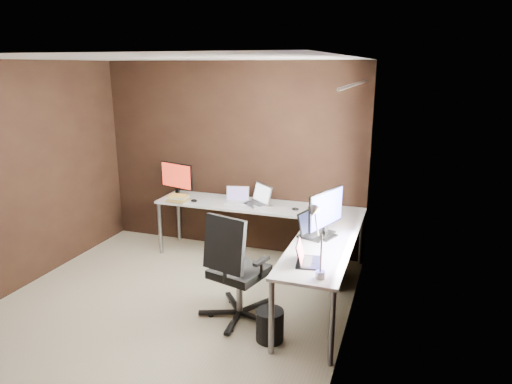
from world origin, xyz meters
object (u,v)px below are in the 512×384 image
(book_stack, at_px, (178,198))
(laptop_silver, at_px, (258,200))
(laptop_black_small, at_px, (305,258))
(office_chair, at_px, (237,288))
(monitor_right, at_px, (326,211))
(laptop_white, at_px, (237,199))
(desk_lamp, at_px, (315,232))
(monitor_left, at_px, (177,178))
(drawer_pedestal, at_px, (326,256))
(laptop_black_big, at_px, (314,229))
(wastebasket, at_px, (270,325))

(book_stack, bearing_deg, laptop_silver, 12.28)
(laptop_black_small, bearing_deg, book_stack, 48.19)
(office_chair, bearing_deg, laptop_silver, 115.67)
(monitor_right, distance_m, laptop_silver, 1.37)
(laptop_black_small, bearing_deg, laptop_white, 30.91)
(laptop_black_small, xyz_separation_m, desk_lamp, (0.12, -0.19, 0.33))
(laptop_white, distance_m, desk_lamp, 2.25)
(monitor_left, bearing_deg, laptop_black_small, -20.25)
(drawer_pedestal, bearing_deg, book_stack, 175.68)
(monitor_left, xyz_separation_m, laptop_black_big, (2.02, -0.80, -0.21))
(monitor_right, bearing_deg, wastebasket, -179.64)
(office_chair, bearing_deg, drawer_pedestal, 73.34)
(desk_lamp, relative_size, office_chair, 0.54)
(wastebasket, bearing_deg, desk_lamp, -2.07)
(laptop_white, bearing_deg, drawer_pedestal, -29.58)
(monitor_right, relative_size, laptop_black_big, 1.31)
(laptop_black_small, relative_size, wastebasket, 1.11)
(laptop_black_big, relative_size, desk_lamp, 0.73)
(laptop_black_big, xyz_separation_m, laptop_black_small, (0.08, -0.73, -0.01))
(office_chair, height_order, wastebasket, office_chair)
(drawer_pedestal, xyz_separation_m, monitor_right, (0.06, -0.50, 0.71))
(monitor_right, relative_size, wastebasket, 1.95)
(monitor_left, xyz_separation_m, laptop_silver, (1.13, 0.03, -0.21))
(drawer_pedestal, height_order, laptop_black_small, laptop_black_small)
(laptop_black_big, xyz_separation_m, book_stack, (-1.92, 0.61, -0.01))
(drawer_pedestal, xyz_separation_m, desk_lamp, (0.13, -1.38, 0.81))
(drawer_pedestal, bearing_deg, monitor_left, 170.81)
(monitor_left, xyz_separation_m, desk_lamp, (2.22, -1.72, 0.12))
(drawer_pedestal, relative_size, office_chair, 0.54)
(monitor_right, bearing_deg, laptop_black_big, 92.03)
(monitor_left, xyz_separation_m, wastebasket, (1.83, -1.71, -0.84))
(monitor_left, bearing_deg, wastebasket, -27.26)
(monitor_right, distance_m, laptop_black_big, 0.27)
(laptop_white, xyz_separation_m, laptop_black_big, (1.17, -0.82, 0.01))
(laptop_black_big, bearing_deg, laptop_black_small, -155.83)
(laptop_silver, height_order, laptop_black_big, laptop_silver)
(drawer_pedestal, bearing_deg, laptop_black_small, -89.45)
(drawer_pedestal, relative_size, book_stack, 2.16)
(laptop_black_big, distance_m, office_chair, 1.01)
(laptop_black_big, relative_size, book_stack, 1.59)
(monitor_left, relative_size, laptop_silver, 1.13)
(drawer_pedestal, relative_size, monitor_right, 1.04)
(monitor_right, distance_m, wastebasket, 1.27)
(book_stack, bearing_deg, laptop_white, 16.08)
(laptop_white, bearing_deg, laptop_black_big, -48.23)
(monitor_right, bearing_deg, laptop_silver, 70.36)
(drawer_pedestal, distance_m, wastebasket, 1.40)
(laptop_white, distance_m, laptop_black_big, 1.43)
(drawer_pedestal, xyz_separation_m, laptop_black_small, (0.01, -1.19, 0.48))
(laptop_silver, bearing_deg, laptop_white, -138.53)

